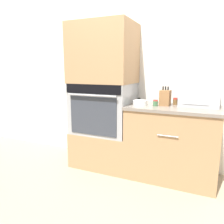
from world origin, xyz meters
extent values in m
plane|color=gray|center=(0.00, 0.00, 0.00)|extent=(12.00, 12.00, 0.00)
cube|color=silver|center=(0.00, 0.63, 1.25)|extent=(8.00, 0.05, 2.50)
cube|color=#A87F56|center=(-0.40, 0.30, 0.23)|extent=(0.79, 0.60, 0.47)
cube|color=#9EA0A5|center=(-0.40, 0.30, 0.80)|extent=(0.77, 0.59, 0.66)
cube|color=black|center=(-0.40, 0.00, 1.07)|extent=(0.74, 0.01, 0.11)
cube|color=orange|center=(-0.40, 0.00, 1.07)|extent=(0.09, 0.00, 0.03)
cube|color=#333842|center=(-0.40, 0.00, 0.75)|extent=(0.63, 0.01, 0.49)
cylinder|color=#9EA0A5|center=(-0.40, -0.03, 1.00)|extent=(0.65, 0.02, 0.02)
cube|color=#A87F56|center=(-0.40, 0.30, 1.50)|extent=(0.79, 0.60, 0.75)
cube|color=#A87F56|center=(0.52, 0.30, 0.42)|extent=(1.03, 0.60, 0.85)
cube|color=slate|center=(0.52, 0.30, 0.86)|extent=(1.05, 0.63, 0.03)
cylinder|color=#B7B7BC|center=(0.52, -0.01, 0.61)|extent=(0.22, 0.01, 0.01)
cube|color=#B2B5BA|center=(0.78, 0.41, 1.01)|extent=(0.44, 0.27, 0.25)
cube|color=silver|center=(0.75, 0.27, 1.01)|extent=(0.27, 0.01, 0.17)
cube|color=olive|center=(0.41, 0.33, 0.97)|extent=(0.12, 0.16, 0.18)
cylinder|color=black|center=(0.38, 0.33, 1.09)|extent=(0.02, 0.02, 0.04)
cylinder|color=black|center=(0.41, 0.33, 1.09)|extent=(0.02, 0.02, 0.04)
cylinder|color=black|center=(0.44, 0.33, 1.09)|extent=(0.02, 0.02, 0.04)
cylinder|color=white|center=(0.13, 0.24, 0.91)|extent=(0.17, 0.17, 0.06)
cylinder|color=brown|center=(0.51, 0.44, 0.91)|extent=(0.05, 0.05, 0.07)
cylinder|color=red|center=(0.51, 0.44, 0.96)|extent=(0.05, 0.05, 0.02)
cylinder|color=#427047|center=(0.31, 0.24, 0.91)|extent=(0.06, 0.06, 0.06)
cylinder|color=red|center=(0.31, 0.24, 0.95)|extent=(0.05, 0.05, 0.02)
cylinder|color=#427047|center=(0.07, 0.37, 0.91)|extent=(0.04, 0.04, 0.05)
cylinder|color=black|center=(0.07, 0.37, 0.94)|extent=(0.04, 0.04, 0.02)
cylinder|color=#427047|center=(0.34, 0.52, 0.92)|extent=(0.06, 0.06, 0.08)
cylinder|color=black|center=(0.34, 0.52, 0.98)|extent=(0.05, 0.05, 0.02)
camera|label=1|loc=(0.88, -2.28, 1.31)|focal=35.00mm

